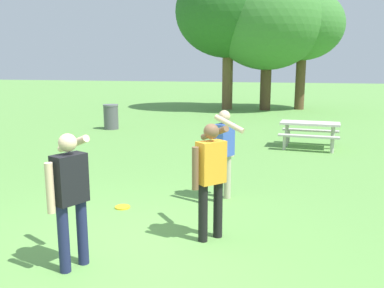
{
  "coord_description": "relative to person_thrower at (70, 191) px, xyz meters",
  "views": [
    {
      "loc": [
        2.18,
        -4.45,
        2.38
      ],
      "look_at": [
        0.16,
        2.38,
        1.0
      ],
      "focal_mm": 37.23,
      "sensor_mm": 36.0,
      "label": 1
    }
  ],
  "objects": [
    {
      "name": "person_thrower",
      "position": [
        0.0,
        0.0,
        0.0
      ],
      "size": [
        0.61,
        0.78,
        1.64
      ],
      "color": "#1E234C",
      "rests_on": "ground"
    },
    {
      "name": "tree_broad_center",
      "position": [
        0.23,
        18.83,
        3.78
      ],
      "size": [
        5.97,
        5.97,
        7.29
      ],
      "color": "#4C3823",
      "rests_on": "ground"
    },
    {
      "name": "tree_tall_left",
      "position": [
        -1.92,
        18.7,
        4.4
      ],
      "size": [
        5.88,
        5.88,
        7.89
      ],
      "color": "brown",
      "rests_on": "ground"
    },
    {
      "name": "person_bystander",
      "position": [
        1.38,
        1.26,
        0.0
      ],
      "size": [
        0.5,
        0.84,
        1.64
      ],
      "color": "black",
      "rests_on": "ground"
    },
    {
      "name": "tree_far_right",
      "position": [
        2.07,
        19.74,
        3.64
      ],
      "size": [
        4.46,
        4.46,
        6.54
      ],
      "color": "brown",
      "rests_on": "ground"
    },
    {
      "name": "person_catcher",
      "position": [
        1.22,
        2.95,
        0.0
      ],
      "size": [
        0.61,
        0.78,
        1.64
      ],
      "color": "#B7AD93",
      "rests_on": "ground"
    },
    {
      "name": "ground_plane",
      "position": [
        0.45,
        0.59,
        -0.96
      ],
      "size": [
        120.0,
        120.0,
        0.0
      ],
      "primitive_type": "plane",
      "color": "#609947"
    },
    {
      "name": "trash_can_beside_table",
      "position": [
        -4.75,
        10.0,
        -0.48
      ],
      "size": [
        0.59,
        0.59,
        0.96
      ],
      "color": "#515156",
      "rests_on": "ground"
    },
    {
      "name": "frisbee",
      "position": [
        -0.37,
        2.05,
        -0.95
      ],
      "size": [
        0.26,
        0.26,
        0.03
      ],
      "primitive_type": "cylinder",
      "color": "yellow",
      "rests_on": "ground"
    },
    {
      "name": "picnic_table_near",
      "position": [
        2.68,
        8.38,
        -0.4
      ],
      "size": [
        1.77,
        1.5,
        0.77
      ],
      "color": "beige",
      "rests_on": "ground"
    }
  ]
}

